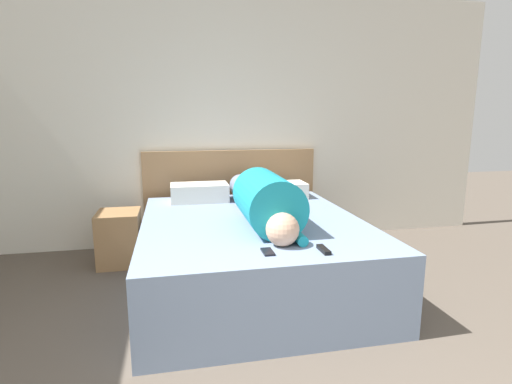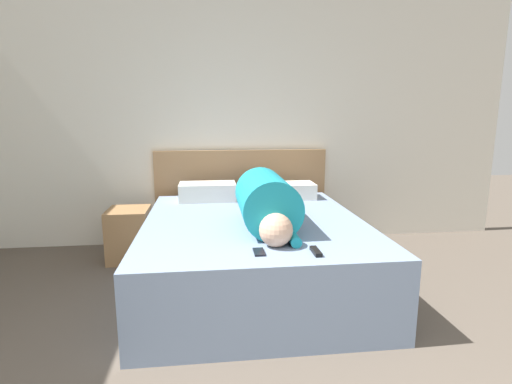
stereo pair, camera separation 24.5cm
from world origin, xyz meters
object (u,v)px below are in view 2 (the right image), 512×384
pillow_second (288,191)px  cell_phone (259,252)px  tv_remote (316,251)px  bed (254,253)px  nightstand (129,234)px  pillow_near_headboard (208,192)px  person_lying (263,200)px

pillow_second → cell_phone: size_ratio=3.91×
tv_remote → bed: bearing=108.9°
nightstand → pillow_near_headboard: size_ratio=0.92×
tv_remote → cell_phone: (-0.34, 0.05, -0.01)m
tv_remote → cell_phone: size_ratio=1.15×
bed → pillow_second: (0.43, 0.76, 0.35)m
pillow_second → tv_remote: (-0.15, -1.58, -0.06)m
person_lying → nightstand: bearing=145.5°
person_lying → tv_remote: size_ratio=11.50×
tv_remote → person_lying: bearing=106.3°
cell_phone → bed: bearing=85.8°
nightstand → tv_remote: tv_remote is taller
nightstand → pillow_second: size_ratio=0.97×
person_lying → pillow_second: 0.93m
bed → tv_remote: bearing=-71.1°
pillow_near_headboard → pillow_second: (0.79, -0.00, -0.01)m
tv_remote → nightstand: bearing=132.0°
pillow_near_headboard → bed: bearing=-64.8°
pillow_second → tv_remote: size_ratio=3.39×
pillow_near_headboard → pillow_second: 0.79m
pillow_near_headboard → cell_phone: (0.30, -1.53, -0.08)m
person_lying → pillow_second: size_ratio=3.39×
nightstand → pillow_near_headboard: bearing=3.3°
tv_remote → cell_phone: bearing=172.0°
pillow_near_headboard → tv_remote: size_ratio=3.57×
pillow_second → cell_phone: (-0.49, -1.53, -0.07)m
person_lying → pillow_second: (0.36, 0.85, -0.10)m
person_lying → pillow_near_headboard: 0.95m
bed → tv_remote: tv_remote is taller
nightstand → tv_remote: 2.09m
bed → person_lying: 0.46m
tv_remote → pillow_near_headboard: bearing=112.0°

